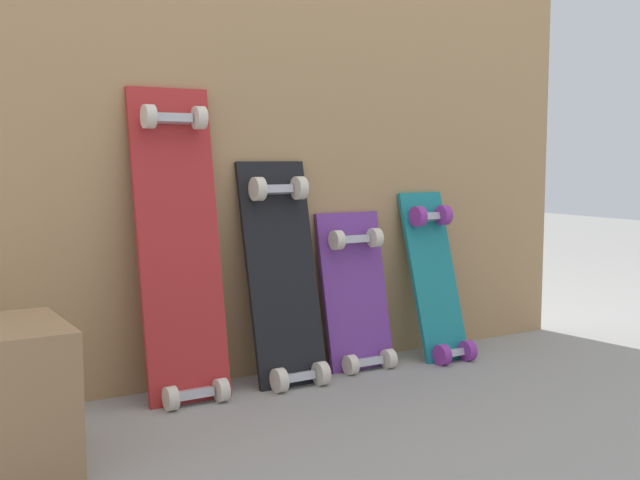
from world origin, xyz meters
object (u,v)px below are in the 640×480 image
at_px(skateboard_purple, 357,300).
at_px(skateboard_teal, 437,285).
at_px(skateboard_red, 181,256).
at_px(skateboard_black, 284,283).

relative_size(skateboard_purple, skateboard_teal, 0.91).
relative_size(skateboard_red, skateboard_teal, 1.50).
relative_size(skateboard_black, skateboard_teal, 1.17).
bearing_deg(skateboard_teal, skateboard_purple, 173.09).
bearing_deg(skateboard_black, skateboard_teal, -1.08).
height_order(skateboard_purple, skateboard_teal, skateboard_teal).
xyz_separation_m(skateboard_red, skateboard_teal, (0.89, -0.02, -0.15)).
height_order(skateboard_red, skateboard_teal, skateboard_red).
bearing_deg(skateboard_black, skateboard_purple, 5.16).
bearing_deg(skateboard_red, skateboard_purple, 1.59).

